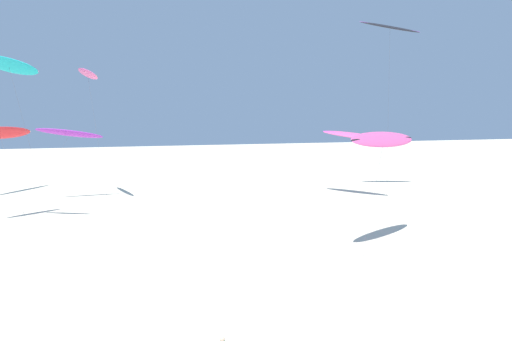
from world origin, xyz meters
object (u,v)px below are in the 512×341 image
at_px(flying_kite_4, 9,65).
at_px(flying_kite_2, 390,27).
at_px(flying_kite_0, 70,133).
at_px(flying_kite_6, 87,74).
at_px(flying_kite_7, 355,135).
at_px(flying_kite_1, 384,139).

bearing_deg(flying_kite_4, flying_kite_2, 9.89).
relative_size(flying_kite_0, flying_kite_2, 0.45).
distance_m(flying_kite_2, flying_kite_4, 44.47).
distance_m(flying_kite_0, flying_kite_4, 14.49).
xyz_separation_m(flying_kite_0, flying_kite_4, (-3.12, -12.51, 6.63)).
bearing_deg(flying_kite_6, flying_kite_7, -11.11).
relative_size(flying_kite_0, flying_kite_7, 1.18).
bearing_deg(flying_kite_2, flying_kite_4, -170.11).
relative_size(flying_kite_0, flying_kite_6, 0.62).
distance_m(flying_kite_0, flying_kite_6, 7.46).
xyz_separation_m(flying_kite_2, flying_kite_6, (-37.78, 4.22, -6.50)).
bearing_deg(flying_kite_7, flying_kite_6, 168.89).
xyz_separation_m(flying_kite_0, flying_kite_7, (34.41, -7.03, -0.41)).
height_order(flying_kite_0, flying_kite_2, flying_kite_2).
bearing_deg(flying_kite_0, flying_kite_7, -11.54).
bearing_deg(flying_kite_6, flying_kite_1, -46.72).
height_order(flying_kite_2, flying_kite_6, flying_kite_2).
distance_m(flying_kite_4, flying_kite_7, 38.58).
relative_size(flying_kite_2, flying_kite_6, 1.38).
height_order(flying_kite_2, flying_kite_7, flying_kite_2).
bearing_deg(flying_kite_0, flying_kite_6, -17.14).
distance_m(flying_kite_2, flying_kite_6, 38.57).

